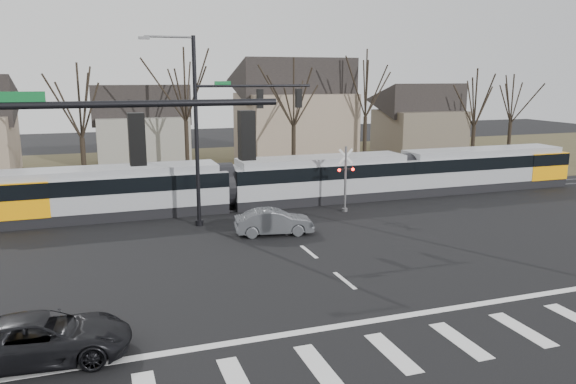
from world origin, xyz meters
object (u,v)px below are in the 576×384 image
object	(u,v)px
suv	(43,338)
rail_crossing_signal	(345,181)
tram	(319,177)
sedan	(274,222)

from	to	relation	value
suv	rail_crossing_signal	bearing A→B (deg)	-44.90
tram	sedan	bearing A→B (deg)	-128.59
sedan	suv	xyz separation A→B (m)	(-10.39, -10.45, 0.02)
tram	sedan	distance (m)	8.48
tram	rail_crossing_signal	bearing A→B (deg)	-83.26
tram	suv	world-z (taller)	tram
sedan	suv	bearing A→B (deg)	144.41
sedan	rail_crossing_signal	distance (m)	6.69
tram	rail_crossing_signal	size ratio (longest dim) A/B	9.76
tram	suv	size ratio (longest dim) A/B	7.57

